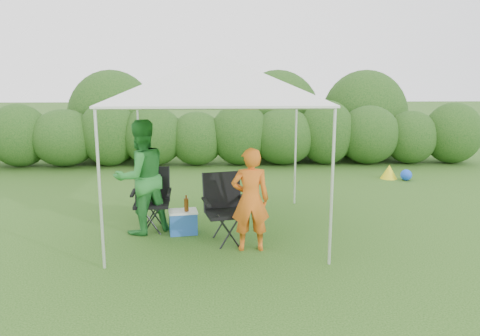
{
  "coord_description": "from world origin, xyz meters",
  "views": [
    {
      "loc": [
        0.05,
        -6.87,
        2.53
      ],
      "look_at": [
        0.36,
        0.4,
        1.05
      ],
      "focal_mm": 35.0,
      "sensor_mm": 36.0,
      "label": 1
    }
  ],
  "objects_px": {
    "chair_right": "(224,203)",
    "cooler": "(183,222)",
    "canopy": "(217,78)",
    "chair_left": "(152,195)",
    "man": "(250,200)",
    "woman": "(141,177)"
  },
  "relations": [
    {
      "from": "chair_right",
      "to": "cooler",
      "type": "height_order",
      "value": "chair_right"
    },
    {
      "from": "canopy",
      "to": "chair_left",
      "type": "height_order",
      "value": "canopy"
    },
    {
      "from": "chair_left",
      "to": "man",
      "type": "bearing_deg",
      "value": -36.71
    },
    {
      "from": "chair_left",
      "to": "woman",
      "type": "xyz_separation_m",
      "value": [
        -0.13,
        -0.18,
        0.34
      ]
    },
    {
      "from": "chair_left",
      "to": "woman",
      "type": "relative_size",
      "value": 0.55
    },
    {
      "from": "chair_right",
      "to": "cooler",
      "type": "xyz_separation_m",
      "value": [
        -0.66,
        0.35,
        -0.4
      ]
    },
    {
      "from": "chair_left",
      "to": "cooler",
      "type": "height_order",
      "value": "chair_left"
    },
    {
      "from": "canopy",
      "to": "chair_right",
      "type": "bearing_deg",
      "value": -79.37
    },
    {
      "from": "woman",
      "to": "canopy",
      "type": "bearing_deg",
      "value": 149.26
    },
    {
      "from": "chair_right",
      "to": "man",
      "type": "relative_size",
      "value": 0.69
    },
    {
      "from": "canopy",
      "to": "cooler",
      "type": "xyz_separation_m",
      "value": [
        -0.56,
        -0.17,
        -2.27
      ]
    },
    {
      "from": "canopy",
      "to": "cooler",
      "type": "distance_m",
      "value": 2.35
    },
    {
      "from": "woman",
      "to": "chair_left",
      "type": "bearing_deg",
      "value": -160.14
    },
    {
      "from": "canopy",
      "to": "chair_left",
      "type": "xyz_separation_m",
      "value": [
        -1.08,
        0.1,
        -1.89
      ]
    },
    {
      "from": "chair_left",
      "to": "man",
      "type": "height_order",
      "value": "man"
    },
    {
      "from": "chair_right",
      "to": "canopy",
      "type": "bearing_deg",
      "value": 87.95
    },
    {
      "from": "man",
      "to": "canopy",
      "type": "bearing_deg",
      "value": -63.64
    },
    {
      "from": "canopy",
      "to": "man",
      "type": "xyz_separation_m",
      "value": [
        0.47,
        -0.92,
        -1.71
      ]
    },
    {
      "from": "man",
      "to": "chair_left",
      "type": "bearing_deg",
      "value": -34.16
    },
    {
      "from": "chair_left",
      "to": "woman",
      "type": "bearing_deg",
      "value": -129.0
    },
    {
      "from": "cooler",
      "to": "woman",
      "type": "bearing_deg",
      "value": 162.86
    },
    {
      "from": "canopy",
      "to": "chair_left",
      "type": "distance_m",
      "value": 2.18
    }
  ]
}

